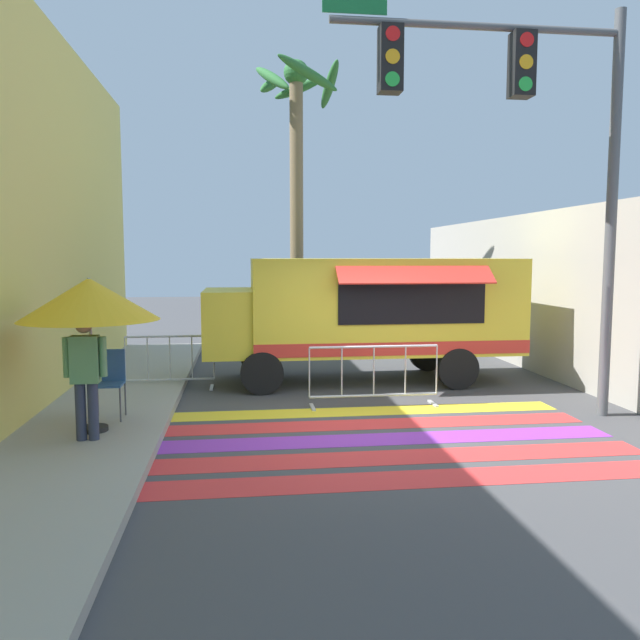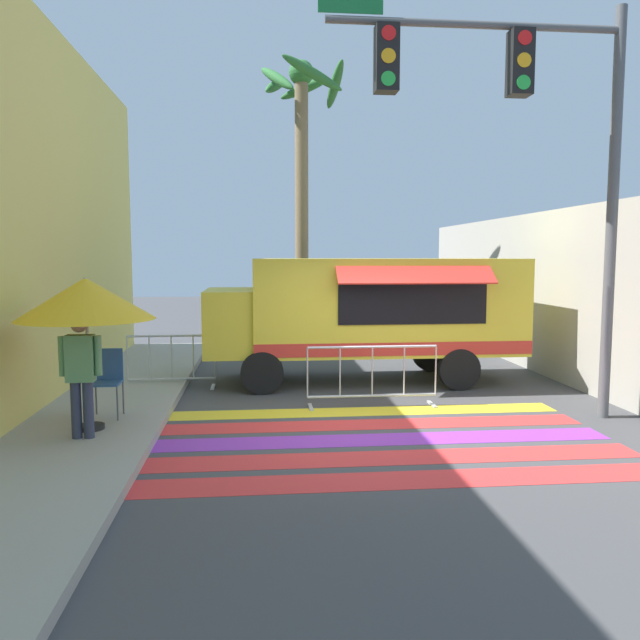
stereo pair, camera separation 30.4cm
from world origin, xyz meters
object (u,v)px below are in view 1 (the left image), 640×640
(food_truck, at_px, (360,309))
(palm_tree, at_px, (297,154))
(vendor_person, at_px, (85,371))
(barricade_side, at_px, (170,363))
(patio_umbrella, at_px, (89,300))
(barricade_front, at_px, (374,376))
(folding_chair, at_px, (109,377))
(traffic_signal_pole, at_px, (523,122))

(food_truck, bearing_deg, palm_tree, 104.26)
(vendor_person, bearing_deg, barricade_side, 86.74)
(patio_umbrella, xyz_separation_m, barricade_front, (4.08, 1.40, -1.38))
(vendor_person, bearing_deg, folding_chair, 93.90)
(traffic_signal_pole, distance_m, folding_chair, 6.99)
(vendor_person, bearing_deg, patio_umbrella, 98.93)
(barricade_side, relative_size, palm_tree, 0.23)
(patio_umbrella, bearing_deg, food_truck, 39.39)
(patio_umbrella, bearing_deg, palm_tree, 64.53)
(barricade_side, bearing_deg, patio_umbrella, -101.55)
(traffic_signal_pole, height_order, barricade_front, traffic_signal_pole)
(vendor_person, height_order, palm_tree, palm_tree)
(food_truck, relative_size, folding_chair, 6.14)
(barricade_front, bearing_deg, vendor_person, -156.04)
(vendor_person, distance_m, barricade_front, 4.48)
(vendor_person, xyz_separation_m, barricade_front, (4.07, 1.81, -0.51))
(patio_umbrella, xyz_separation_m, barricade_side, (0.65, 3.16, -1.39))
(folding_chair, bearing_deg, patio_umbrella, -107.49)
(traffic_signal_pole, height_order, barricade_side, traffic_signal_pole)
(folding_chair, distance_m, barricade_side, 2.54)
(food_truck, height_order, barricade_front, food_truck)
(barricade_front, bearing_deg, palm_tree, 97.50)
(patio_umbrella, height_order, palm_tree, palm_tree)
(barricade_front, xyz_separation_m, barricade_side, (-3.44, 1.76, -0.02))
(food_truck, bearing_deg, barricade_front, -94.35)
(palm_tree, bearing_deg, food_truck, -75.74)
(barricade_side, bearing_deg, folding_chair, -103.16)
(folding_chair, bearing_deg, food_truck, 22.00)
(folding_chair, bearing_deg, traffic_signal_pole, -14.76)
(traffic_signal_pole, bearing_deg, food_truck, 120.02)
(food_truck, bearing_deg, vendor_person, -137.35)
(traffic_signal_pole, bearing_deg, barricade_front, 152.49)
(food_truck, relative_size, palm_tree, 0.84)
(patio_umbrella, bearing_deg, barricade_side, 78.45)
(traffic_signal_pole, height_order, vendor_person, traffic_signal_pole)
(traffic_signal_pole, height_order, patio_umbrella, traffic_signal_pole)
(patio_umbrella, bearing_deg, vendor_person, -87.82)
(patio_umbrella, distance_m, barricade_front, 4.53)
(folding_chair, xyz_separation_m, barricade_front, (4.01, 0.70, -0.22))
(food_truck, xyz_separation_m, folding_chair, (-4.17, -2.78, -0.70))
(palm_tree, bearing_deg, patio_umbrella, -115.47)
(traffic_signal_pole, xyz_separation_m, vendor_person, (-6.02, -0.79, -3.35))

